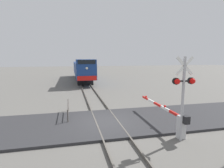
{
  "coord_description": "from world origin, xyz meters",
  "views": [
    {
      "loc": [
        -2.22,
        -11.2,
        4.26
      ],
      "look_at": [
        0.97,
        2.75,
        2.17
      ],
      "focal_mm": 29.24,
      "sensor_mm": 36.0,
      "label": 1
    }
  ],
  "objects": [
    {
      "name": "crossing_gate",
      "position": [
        3.39,
        -2.36,
        0.85
      ],
      "size": [
        0.36,
        5.77,
        1.36
      ],
      "color": "silver",
      "rests_on": "ground_plane"
    },
    {
      "name": "road_surface",
      "position": [
        0.0,
        0.0,
        0.07
      ],
      "size": [
        36.0,
        5.25,
        0.14
      ],
      "primitive_type": "cube",
      "color": "#2D2D30",
      "rests_on": "ground_plane"
    },
    {
      "name": "locomotive",
      "position": [
        0.0,
        23.03,
        2.05
      ],
      "size": [
        2.84,
        18.76,
        3.98
      ],
      "color": "black",
      "rests_on": "ground_plane"
    },
    {
      "name": "guard_railing",
      "position": [
        -2.48,
        1.95,
        0.63
      ],
      "size": [
        0.08,
        3.14,
        0.95
      ],
      "color": "#4C4742",
      "rests_on": "ground_plane"
    },
    {
      "name": "rail_track_left",
      "position": [
        -0.72,
        0.0,
        0.07
      ],
      "size": [
        0.08,
        80.0,
        0.15
      ],
      "primitive_type": "cube",
      "color": "#59544C",
      "rests_on": "ground_plane"
    },
    {
      "name": "ground_plane",
      "position": [
        0.0,
        0.0,
        0.0
      ],
      "size": [
        160.0,
        160.0,
        0.0
      ],
      "primitive_type": "plane",
      "color": "#605E59"
    },
    {
      "name": "rail_track_right",
      "position": [
        0.72,
        0.0,
        0.07
      ],
      "size": [
        0.08,
        80.0,
        0.15
      ],
      "primitive_type": "cube",
      "color": "#59544C",
      "rests_on": "ground_plane"
    },
    {
      "name": "crossing_signal",
      "position": [
        3.24,
        -3.3,
        2.72
      ],
      "size": [
        1.18,
        0.33,
        4.33
      ],
      "color": "#ADADB2",
      "rests_on": "ground_plane"
    }
  ]
}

